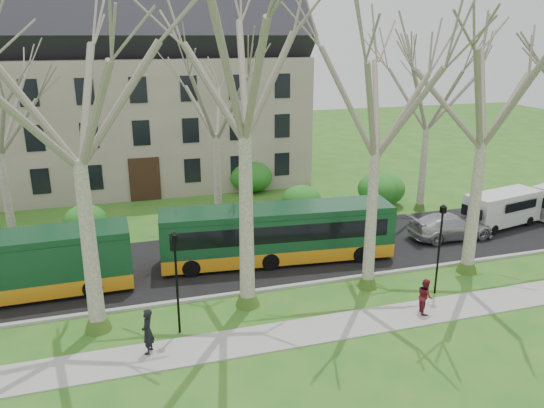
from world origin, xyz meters
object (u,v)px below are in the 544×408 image
(bus_follow, at_px, (278,233))
(pedestrian_b, at_px, (425,296))
(sedan, at_px, (451,226))
(van_a, at_px, (502,210))
(pedestrian_a, at_px, (148,331))

(bus_follow, relative_size, pedestrian_b, 7.76)
(sedan, xyz_separation_m, pedestrian_b, (-6.39, -7.38, 0.05))
(sedan, relative_size, van_a, 1.00)
(bus_follow, distance_m, sedan, 10.88)
(van_a, xyz_separation_m, pedestrian_b, (-10.63, -8.20, -0.32))
(sedan, distance_m, van_a, 4.33)
(bus_follow, height_order, pedestrian_a, bus_follow)
(van_a, relative_size, pedestrian_a, 2.81)
(pedestrian_a, bearing_deg, bus_follow, 156.12)
(bus_follow, relative_size, van_a, 2.41)
(pedestrian_a, distance_m, pedestrian_b, 11.77)
(sedan, bearing_deg, pedestrian_a, 113.38)
(bus_follow, xyz_separation_m, pedestrian_b, (4.45, -7.26, -0.74))
(bus_follow, bearing_deg, sedan, 6.02)
(pedestrian_a, bearing_deg, pedestrian_b, 111.04)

